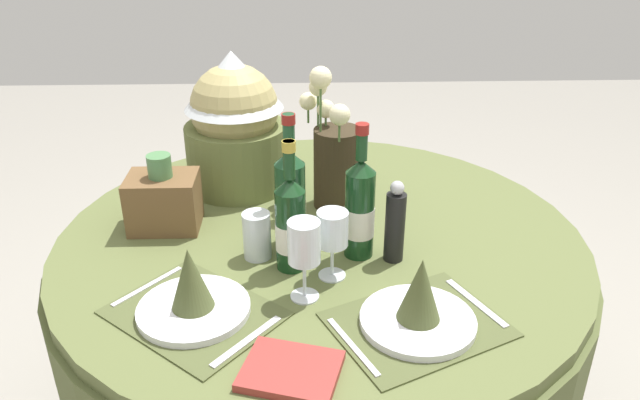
# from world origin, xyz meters

# --- Properties ---
(dining_table) EXTENTS (1.40, 1.40, 0.73)m
(dining_table) POSITION_xyz_m (0.00, 0.00, 0.58)
(dining_table) COLOR #5B6638
(dining_table) RESTS_ON ground
(place_setting_left) EXTENTS (0.43, 0.42, 0.16)m
(place_setting_left) POSITION_xyz_m (-0.28, -0.34, 0.78)
(place_setting_left) COLOR #4E562F
(place_setting_left) RESTS_ON dining_table
(place_setting_right) EXTENTS (0.42, 0.38, 0.16)m
(place_setting_right) POSITION_xyz_m (0.19, -0.39, 0.78)
(place_setting_right) COLOR #4E562F
(place_setting_right) RESTS_ON dining_table
(flower_vase) EXTENTS (0.17, 0.20, 0.41)m
(flower_vase) POSITION_xyz_m (0.05, 0.16, 0.88)
(flower_vase) COLOR #332819
(flower_vase) RESTS_ON dining_table
(wine_bottle_left) EXTENTS (0.08, 0.08, 0.35)m
(wine_bottle_left) POSITION_xyz_m (-0.08, -0.05, 0.86)
(wine_bottle_left) COLOR #194223
(wine_bottle_left) RESTS_ON dining_table
(wine_bottle_centre) EXTENTS (0.07, 0.07, 0.32)m
(wine_bottle_centre) POSITION_xyz_m (-0.07, -0.16, 0.85)
(wine_bottle_centre) COLOR #143819
(wine_bottle_centre) RESTS_ON dining_table
(wine_bottle_right) EXTENTS (0.07, 0.07, 0.34)m
(wine_bottle_right) POSITION_xyz_m (0.09, -0.11, 0.86)
(wine_bottle_right) COLOR #143819
(wine_bottle_right) RESTS_ON dining_table
(wine_glass_left) EXTENTS (0.07, 0.07, 0.19)m
(wine_glass_left) POSITION_xyz_m (-0.04, -0.28, 0.87)
(wine_glass_left) COLOR silver
(wine_glass_left) RESTS_ON dining_table
(wine_glass_right) EXTENTS (0.07, 0.07, 0.17)m
(wine_glass_right) POSITION_xyz_m (0.02, -0.20, 0.85)
(wine_glass_right) COLOR silver
(wine_glass_right) RESTS_ON dining_table
(tumbler_near_left) EXTENTS (0.07, 0.07, 0.12)m
(tumbler_near_left) POSITION_xyz_m (-0.16, -0.11, 0.79)
(tumbler_near_left) COLOR silver
(tumbler_near_left) RESTS_ON dining_table
(pepper_mill) EXTENTS (0.05, 0.05, 0.21)m
(pepper_mill) POSITION_xyz_m (0.17, -0.13, 0.83)
(pepper_mill) COLOR black
(pepper_mill) RESTS_ON dining_table
(book_on_table) EXTENTS (0.21, 0.19, 0.02)m
(book_on_table) POSITION_xyz_m (-0.07, -0.53, 0.74)
(book_on_table) COLOR #99332D
(book_on_table) RESTS_ON dining_table
(gift_tub_back_left) EXTENTS (0.30, 0.30, 0.41)m
(gift_tub_back_left) POSITION_xyz_m (-0.24, 0.30, 0.95)
(gift_tub_back_left) COLOR olive
(gift_tub_back_left) RESTS_ON dining_table
(woven_basket_side_left) EXTENTS (0.18, 0.14, 0.21)m
(woven_basket_side_left) POSITION_xyz_m (-0.41, 0.05, 0.81)
(woven_basket_side_left) COLOR brown
(woven_basket_side_left) RESTS_ON dining_table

